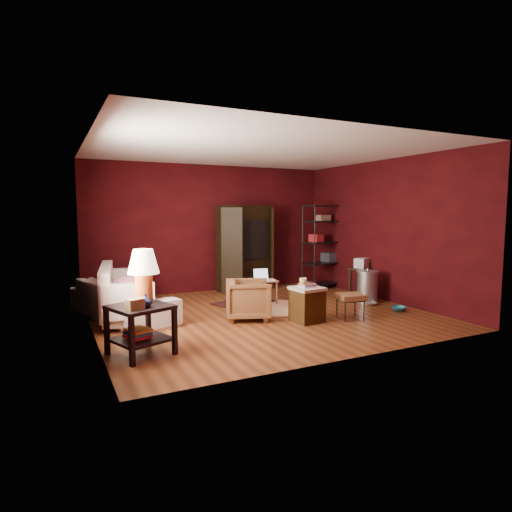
# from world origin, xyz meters

# --- Properties ---
(room) EXTENTS (5.54, 5.04, 2.84)m
(room) POSITION_xyz_m (-0.04, -0.01, 1.40)
(room) COLOR brown
(room) RESTS_ON ground
(sofa) EXTENTS (1.33, 2.28, 0.86)m
(sofa) POSITION_xyz_m (-2.22, 0.71, 0.43)
(sofa) COLOR beige
(sofa) RESTS_ON ground
(armchair) EXTENTS (0.86, 0.89, 0.72)m
(armchair) POSITION_xyz_m (-0.34, -0.20, 0.36)
(armchair) COLOR black
(armchair) RESTS_ON ground
(pet_bowl_steel) EXTENTS (0.25, 0.13, 0.24)m
(pet_bowl_steel) POSITION_xyz_m (2.21, -0.30, 0.12)
(pet_bowl_steel) COLOR silver
(pet_bowl_steel) RESTS_ON ground
(pet_bowl_turquoise) EXTENTS (0.26, 0.11, 0.25)m
(pet_bowl_turquoise) POSITION_xyz_m (2.34, -0.87, 0.12)
(pet_bowl_turquoise) COLOR #289FBD
(pet_bowl_turquoise) RESTS_ON ground
(vase) EXTENTS (0.19, 0.19, 0.16)m
(vase) POSITION_xyz_m (-2.26, -1.38, 0.71)
(vase) COLOR #0D1644
(vase) RESTS_ON side_table
(mug) EXTENTS (0.12, 0.10, 0.12)m
(mug) POSITION_xyz_m (0.34, -0.81, 0.69)
(mug) COLOR #CEC065
(mug) RESTS_ON hamper
(side_table) EXTENTS (0.85, 0.85, 1.31)m
(side_table) POSITION_xyz_m (-2.26, -1.15, 0.79)
(side_table) COLOR black
(side_table) RESTS_ON ground
(sofa_cushions) EXTENTS (1.07, 2.05, 0.82)m
(sofa_cushions) POSITION_xyz_m (-2.19, 0.71, 0.40)
(sofa_cushions) COLOR beige
(sofa_cushions) RESTS_ON sofa
(hamper) EXTENTS (0.50, 0.50, 0.65)m
(hamper) POSITION_xyz_m (0.44, -0.79, 0.30)
(hamper) COLOR #492C10
(hamper) RESTS_ON ground
(footstool) EXTENTS (0.50, 0.50, 0.42)m
(footstool) POSITION_xyz_m (1.17, -0.96, 0.37)
(footstool) COLOR black
(footstool) RESTS_ON ground
(rug_round) EXTENTS (1.76, 1.76, 0.01)m
(rug_round) POSITION_xyz_m (0.43, 0.32, 0.01)
(rug_round) COLOR #F7EDCE
(rug_round) RESTS_ON ground
(rug_oriental) EXTENTS (1.31, 1.08, 0.01)m
(rug_oriental) POSITION_xyz_m (0.10, 0.95, 0.01)
(rug_oriental) COLOR #481613
(rug_oriental) RESTS_ON ground
(laptop_desk) EXTENTS (0.59, 0.48, 0.66)m
(laptop_desk) POSITION_xyz_m (0.42, 0.76, 0.41)
(laptop_desk) COLOR #A9644D
(laptop_desk) RESTS_ON ground
(tv_armoire) EXTENTS (1.42, 1.10, 1.92)m
(tv_armoire) POSITION_xyz_m (0.68, 2.19, 1.00)
(tv_armoire) COLOR black
(tv_armoire) RESTS_ON ground
(wire_shelving) EXTENTS (1.00, 0.59, 1.92)m
(wire_shelving) POSITION_xyz_m (2.42, 1.63, 1.06)
(wire_shelving) COLOR black
(wire_shelving) RESTS_ON ground
(small_stand) EXTENTS (0.54, 0.54, 0.81)m
(small_stand) POSITION_xyz_m (2.59, 0.46, 0.61)
(small_stand) COLOR black
(small_stand) RESTS_ON ground
(trash_can) EXTENTS (0.48, 0.48, 0.68)m
(trash_can) POSITION_xyz_m (2.29, -0.08, 0.32)
(trash_can) COLOR #B8BDC0
(trash_can) RESTS_ON ground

